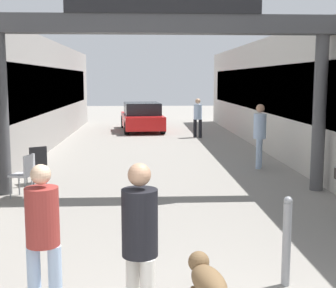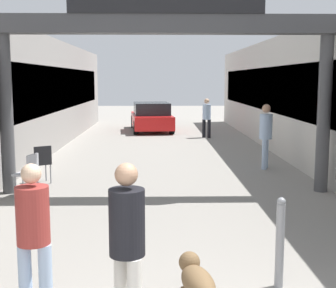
{
  "view_description": "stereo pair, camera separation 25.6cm",
  "coord_description": "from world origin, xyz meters",
  "px_view_note": "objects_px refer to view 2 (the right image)",
  "views": [
    {
      "loc": [
        -0.42,
        -2.68,
        2.41
      ],
      "look_at": [
        0.0,
        5.28,
        1.3
      ],
      "focal_mm": 50.0,
      "sensor_mm": 36.0,
      "label": 1
    },
    {
      "loc": [
        -0.16,
        -2.68,
        2.41
      ],
      "look_at": [
        0.0,
        5.28,
        1.3
      ],
      "focal_mm": 50.0,
      "sensor_mm": 36.0,
      "label": 2
    }
  ],
  "objects_px": {
    "parked_car_red": "(151,117)",
    "bollard_post_metal": "(280,242)",
    "cafe_chair_aluminium_nearer": "(29,171)",
    "pedestrian_with_dog": "(127,237)",
    "pedestrian_companion": "(33,229)",
    "dog_on_leash": "(196,280)",
    "pedestrian_elderly_walking": "(207,115)",
    "cafe_chair_black_farther": "(42,161)",
    "pedestrian_carrying_crate": "(266,132)"
  },
  "relations": [
    {
      "from": "pedestrian_carrying_crate",
      "to": "pedestrian_elderly_walking",
      "type": "bearing_deg",
      "value": 97.45
    },
    {
      "from": "pedestrian_companion",
      "to": "pedestrian_carrying_crate",
      "type": "relative_size",
      "value": 0.9
    },
    {
      "from": "dog_on_leash",
      "to": "cafe_chair_aluminium_nearer",
      "type": "height_order",
      "value": "cafe_chair_aluminium_nearer"
    },
    {
      "from": "cafe_chair_black_farther",
      "to": "parked_car_red",
      "type": "bearing_deg",
      "value": 78.05
    },
    {
      "from": "parked_car_red",
      "to": "pedestrian_with_dog",
      "type": "bearing_deg",
      "value": -89.89
    },
    {
      "from": "pedestrian_elderly_walking",
      "to": "parked_car_red",
      "type": "distance_m",
      "value": 3.54
    },
    {
      "from": "bollard_post_metal",
      "to": "cafe_chair_black_farther",
      "type": "distance_m",
      "value": 6.88
    },
    {
      "from": "pedestrian_with_dog",
      "to": "bollard_post_metal",
      "type": "xyz_separation_m",
      "value": [
        1.7,
        0.93,
        -0.39
      ]
    },
    {
      "from": "cafe_chair_black_farther",
      "to": "pedestrian_elderly_walking",
      "type": "bearing_deg",
      "value": 61.24
    },
    {
      "from": "pedestrian_elderly_walking",
      "to": "parked_car_red",
      "type": "relative_size",
      "value": 0.39
    },
    {
      "from": "bollard_post_metal",
      "to": "cafe_chair_aluminium_nearer",
      "type": "distance_m",
      "value": 5.93
    },
    {
      "from": "parked_car_red",
      "to": "pedestrian_carrying_crate",
      "type": "bearing_deg",
      "value": -71.27
    },
    {
      "from": "pedestrian_elderly_walking",
      "to": "pedestrian_carrying_crate",
      "type": "bearing_deg",
      "value": -82.55
    },
    {
      "from": "pedestrian_elderly_walking",
      "to": "cafe_chair_aluminium_nearer",
      "type": "height_order",
      "value": "pedestrian_elderly_walking"
    },
    {
      "from": "bollard_post_metal",
      "to": "pedestrian_with_dog",
      "type": "bearing_deg",
      "value": -151.16
    },
    {
      "from": "pedestrian_carrying_crate",
      "to": "pedestrian_companion",
      "type": "bearing_deg",
      "value": -118.19
    },
    {
      "from": "pedestrian_companion",
      "to": "pedestrian_carrying_crate",
      "type": "distance_m",
      "value": 8.82
    },
    {
      "from": "pedestrian_companion",
      "to": "cafe_chair_black_farther",
      "type": "distance_m",
      "value": 6.22
    },
    {
      "from": "dog_on_leash",
      "to": "parked_car_red",
      "type": "bearing_deg",
      "value": 92.36
    },
    {
      "from": "pedestrian_elderly_walking",
      "to": "dog_on_leash",
      "type": "xyz_separation_m",
      "value": [
        -1.61,
        -14.67,
        -0.57
      ]
    },
    {
      "from": "pedestrian_carrying_crate",
      "to": "pedestrian_with_dog",
      "type": "bearing_deg",
      "value": -111.2
    },
    {
      "from": "cafe_chair_black_farther",
      "to": "pedestrian_companion",
      "type": "bearing_deg",
      "value": -76.81
    },
    {
      "from": "bollard_post_metal",
      "to": "cafe_chair_aluminium_nearer",
      "type": "height_order",
      "value": "bollard_post_metal"
    },
    {
      "from": "cafe_chair_aluminium_nearer",
      "to": "cafe_chair_black_farther",
      "type": "bearing_deg",
      "value": 91.48
    },
    {
      "from": "pedestrian_elderly_walking",
      "to": "cafe_chair_black_farther",
      "type": "bearing_deg",
      "value": -118.76
    },
    {
      "from": "cafe_chair_aluminium_nearer",
      "to": "pedestrian_with_dog",
      "type": "bearing_deg",
      "value": -65.7
    },
    {
      "from": "pedestrian_companion",
      "to": "pedestrian_with_dog",
      "type": "bearing_deg",
      "value": -23.14
    },
    {
      "from": "dog_on_leash",
      "to": "bollard_post_metal",
      "type": "distance_m",
      "value": 1.19
    },
    {
      "from": "pedestrian_with_dog",
      "to": "pedestrian_companion",
      "type": "xyz_separation_m",
      "value": [
        -0.99,
        0.42,
        -0.05
      ]
    },
    {
      "from": "pedestrian_carrying_crate",
      "to": "cafe_chair_aluminium_nearer",
      "type": "height_order",
      "value": "pedestrian_carrying_crate"
    },
    {
      "from": "dog_on_leash",
      "to": "pedestrian_elderly_walking",
      "type": "bearing_deg",
      "value": 83.75
    },
    {
      "from": "dog_on_leash",
      "to": "bollard_post_metal",
      "type": "relative_size",
      "value": 0.75
    },
    {
      "from": "parked_car_red",
      "to": "bollard_post_metal",
      "type": "bearing_deg",
      "value": -84.1
    },
    {
      "from": "pedestrian_companion",
      "to": "bollard_post_metal",
      "type": "xyz_separation_m",
      "value": [
        2.68,
        0.51,
        -0.34
      ]
    },
    {
      "from": "bollard_post_metal",
      "to": "pedestrian_companion",
      "type": "bearing_deg",
      "value": -169.2
    },
    {
      "from": "pedestrian_with_dog",
      "to": "cafe_chair_black_farther",
      "type": "height_order",
      "value": "pedestrian_with_dog"
    },
    {
      "from": "pedestrian_with_dog",
      "to": "pedestrian_companion",
      "type": "distance_m",
      "value": 1.08
    },
    {
      "from": "dog_on_leash",
      "to": "parked_car_red",
      "type": "height_order",
      "value": "parked_car_red"
    },
    {
      "from": "pedestrian_with_dog",
      "to": "pedestrian_elderly_walking",
      "type": "height_order",
      "value": "pedestrian_with_dog"
    },
    {
      "from": "pedestrian_companion",
      "to": "dog_on_leash",
      "type": "distance_m",
      "value": 1.75
    },
    {
      "from": "pedestrian_carrying_crate",
      "to": "pedestrian_elderly_walking",
      "type": "relative_size",
      "value": 1.08
    },
    {
      "from": "pedestrian_companion",
      "to": "parked_car_red",
      "type": "distance_m",
      "value": 17.27
    },
    {
      "from": "pedestrian_with_dog",
      "to": "cafe_chair_black_farther",
      "type": "bearing_deg",
      "value": 110.39
    },
    {
      "from": "dog_on_leash",
      "to": "parked_car_red",
      "type": "distance_m",
      "value": 17.34
    },
    {
      "from": "pedestrian_with_dog",
      "to": "pedestrian_elderly_walking",
      "type": "distance_m",
      "value": 15.19
    },
    {
      "from": "pedestrian_carrying_crate",
      "to": "dog_on_leash",
      "type": "relative_size",
      "value": 2.17
    },
    {
      "from": "pedestrian_carrying_crate",
      "to": "cafe_chair_aluminium_nearer",
      "type": "xyz_separation_m",
      "value": [
        -5.55,
        -2.94,
        -0.46
      ]
    },
    {
      "from": "bollard_post_metal",
      "to": "cafe_chair_black_farther",
      "type": "xyz_separation_m",
      "value": [
        -4.1,
        5.53,
        -0.0
      ]
    },
    {
      "from": "pedestrian_companion",
      "to": "pedestrian_carrying_crate",
      "type": "xyz_separation_m",
      "value": [
        4.17,
        7.77,
        0.11
      ]
    },
    {
      "from": "pedestrian_elderly_walking",
      "to": "parked_car_red",
      "type": "height_order",
      "value": "pedestrian_elderly_walking"
    }
  ]
}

